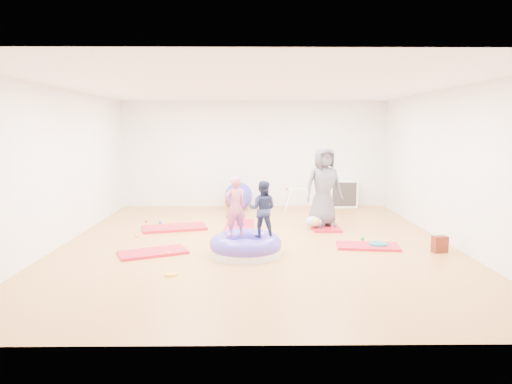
{
  "coord_description": "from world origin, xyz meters",
  "views": [
    {
      "loc": [
        -0.1,
        -8.17,
        2.09
      ],
      "look_at": [
        0.0,
        0.3,
        0.9
      ],
      "focal_mm": 32.0,
      "sensor_mm": 36.0,
      "label": 1
    }
  ],
  "objects": [
    {
      "name": "inflatable_cushion",
      "position": [
        -0.18,
        -0.81,
        0.15
      ],
      "size": [
        1.2,
        1.2,
        0.38
      ],
      "rotation": [
        0.0,
        0.0,
        0.35
      ],
      "color": "silver",
      "rests_on": "ground"
    },
    {
      "name": "adult_caregiver",
      "position": [
        1.43,
        1.28,
        0.88
      ],
      "size": [
        0.92,
        0.71,
        1.67
      ],
      "primitive_type": "imported",
      "rotation": [
        0.0,
        0.0,
        0.24
      ],
      "color": "#545460",
      "rests_on": "gym_mat_rear_right"
    },
    {
      "name": "gym_mat_right",
      "position": [
        1.97,
        -0.36,
        0.02
      ],
      "size": [
        1.13,
        0.66,
        0.04
      ],
      "primitive_type": "cube",
      "rotation": [
        0.0,
        0.0,
        -0.12
      ],
      "color": "red",
      "rests_on": "ground"
    },
    {
      "name": "gym_mat_front_left",
      "position": [
        -1.74,
        -0.72,
        0.02
      ],
      "size": [
        1.24,
        0.96,
        0.05
      ],
      "primitive_type": "cube",
      "rotation": [
        0.0,
        0.0,
        0.43
      ],
      "color": "red",
      "rests_on": "ground"
    },
    {
      "name": "exercise_ball_blue",
      "position": [
        -0.41,
        3.43,
        0.36
      ],
      "size": [
        0.71,
        0.71,
        0.71
      ],
      "primitive_type": "sphere",
      "color": "#3937C7",
      "rests_on": "ground"
    },
    {
      "name": "gym_mat_rear_right",
      "position": [
        1.46,
        1.32,
        0.02
      ],
      "size": [
        0.57,
        1.13,
        0.05
      ],
      "primitive_type": "cube",
      "rotation": [
        0.0,
        0.0,
        1.58
      ],
      "color": "red",
      "rests_on": "ground"
    },
    {
      "name": "infant",
      "position": [
        1.23,
        1.1,
        0.17
      ],
      "size": [
        0.39,
        0.4,
        0.23
      ],
      "color": "#ABC1E8",
      "rests_on": "gym_mat_rear_right"
    },
    {
      "name": "backpack",
      "position": [
        3.1,
        -0.69,
        0.14
      ],
      "size": [
        0.27,
        0.19,
        0.28
      ],
      "primitive_type": "cube",
      "rotation": [
        0.0,
        0.0,
        0.19
      ],
      "color": "#A22D10",
      "rests_on": "ground"
    },
    {
      "name": "child_navy",
      "position": [
        0.1,
        -0.79,
        0.82
      ],
      "size": [
        0.52,
        0.44,
        0.94
      ],
      "primitive_type": "imported",
      "rotation": [
        0.0,
        0.0,
        2.95
      ],
      "color": "navy",
      "rests_on": "inflatable_cushion"
    },
    {
      "name": "infant_play_gym",
      "position": [
        1.1,
        3.31,
        0.38
      ],
      "size": [
        0.74,
        0.7,
        0.57
      ],
      "rotation": [
        0.0,
        0.0,
        0.17
      ],
      "color": "white",
      "rests_on": "ground"
    },
    {
      "name": "room",
      "position": [
        0.0,
        0.0,
        1.4
      ],
      "size": [
        7.01,
        8.01,
        2.81
      ],
      "color": "#BF823C",
      "rests_on": "ground"
    },
    {
      "name": "balance_disc",
      "position": [
        2.16,
        -0.33,
        0.04
      ],
      "size": [
        0.32,
        0.32,
        0.07
      ],
      "primitive_type": "cylinder",
      "color": "#0B7872",
      "rests_on": "ground"
    },
    {
      "name": "gym_mat_center_back",
      "position": [
        -0.34,
        1.38,
        0.02
      ],
      "size": [
        0.62,
        1.21,
        0.05
      ],
      "primitive_type": "cube",
      "rotation": [
        0.0,
        0.0,
        1.55
      ],
      "color": "red",
      "rests_on": "ground"
    },
    {
      "name": "exercise_ball_orange",
      "position": [
        -0.59,
        3.6,
        0.2
      ],
      "size": [
        0.39,
        0.39,
        0.39
      ],
      "primitive_type": "sphere",
      "color": "#FB3E0B",
      "rests_on": "ground"
    },
    {
      "name": "yellow_toy",
      "position": [
        -1.24,
        -1.85,
        0.01
      ],
      "size": [
        0.19,
        0.19,
        0.03
      ],
      "primitive_type": "cylinder",
      "color": "yellow",
      "rests_on": "ground"
    },
    {
      "name": "ball_pit_balls",
      "position": [
        -0.88,
        0.6,
        0.03
      ],
      "size": [
        4.5,
        2.73,
        0.07
      ],
      "color": "#3937C7",
      "rests_on": "ground"
    },
    {
      "name": "cube_shelf",
      "position": [
        2.36,
        3.79,
        0.37
      ],
      "size": [
        0.73,
        0.36,
        0.73
      ],
      "color": "white",
      "rests_on": "ground"
    },
    {
      "name": "gym_mat_mid_left",
      "position": [
        -1.7,
        1.17,
        0.03
      ],
      "size": [
        1.44,
        0.98,
        0.05
      ],
      "primitive_type": "cube",
      "rotation": [
        0.0,
        0.0,
        0.27
      ],
      "color": "red",
      "rests_on": "ground"
    },
    {
      "name": "child_pink",
      "position": [
        -0.36,
        -0.74,
        0.85
      ],
      "size": [
        0.43,
        0.36,
        1.01
      ],
      "primitive_type": "imported",
      "rotation": [
        0.0,
        0.0,
        3.51
      ],
      "color": "#D6677D",
      "rests_on": "inflatable_cushion"
    }
  ]
}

